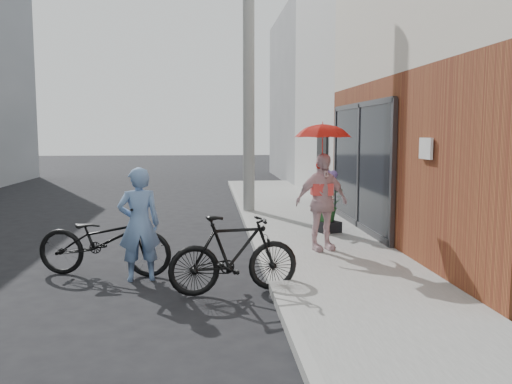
{
  "coord_description": "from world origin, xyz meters",
  "views": [
    {
      "loc": [
        0.11,
        -7.17,
        2.06
      ],
      "look_at": [
        0.86,
        1.34,
        1.1
      ],
      "focal_mm": 38.0,
      "sensor_mm": 36.0,
      "label": 1
    }
  ],
  "objects": [
    {
      "name": "ground",
      "position": [
        0.0,
        0.0,
        0.0
      ],
      "size": [
        80.0,
        80.0,
        0.0
      ],
      "primitive_type": "plane",
      "color": "black",
      "rests_on": "ground"
    },
    {
      "name": "sidewalk",
      "position": [
        2.1,
        2.0,
        0.06
      ],
      "size": [
        2.2,
        24.0,
        0.12
      ],
      "primitive_type": "cube",
      "color": "gray",
      "rests_on": "ground"
    },
    {
      "name": "curb",
      "position": [
        0.94,
        2.0,
        0.06
      ],
      "size": [
        0.12,
        24.0,
        0.12
      ],
      "primitive_type": "cube",
      "color": "#9E9E99",
      "rests_on": "ground"
    },
    {
      "name": "plaster_building",
      "position": [
        7.2,
        9.0,
        3.5
      ],
      "size": [
        8.0,
        6.0,
        7.0
      ],
      "primitive_type": "cube",
      "color": "silver",
      "rests_on": "ground"
    },
    {
      "name": "east_building_far",
      "position": [
        7.2,
        16.0,
        3.5
      ],
      "size": [
        8.0,
        8.0,
        7.0
      ],
      "primitive_type": "cube",
      "color": "gray",
      "rests_on": "ground"
    },
    {
      "name": "utility_pole",
      "position": [
        1.1,
        6.0,
        3.5
      ],
      "size": [
        0.28,
        0.28,
        7.0
      ],
      "primitive_type": "cylinder",
      "color": "#9E9E99",
      "rests_on": "ground"
    },
    {
      "name": "officer",
      "position": [
        -0.84,
        0.28,
        0.79
      ],
      "size": [
        0.64,
        0.48,
        1.58
      ],
      "primitive_type": "imported",
      "rotation": [
        0.0,
        0.0,
        3.33
      ],
      "color": "#6C8FC1",
      "rests_on": "ground"
    },
    {
      "name": "bike_left",
      "position": [
        -1.38,
        0.59,
        0.51
      ],
      "size": [
        2.05,
        1.04,
        1.03
      ],
      "primitive_type": "imported",
      "rotation": [
        0.0,
        0.0,
        1.38
      ],
      "color": "black",
      "rests_on": "ground"
    },
    {
      "name": "bike_right",
      "position": [
        0.43,
        -0.44,
        0.51
      ],
      "size": [
        1.74,
        0.78,
        1.01
      ],
      "primitive_type": "imported",
      "rotation": [
        0.0,
        0.0,
        1.76
      ],
      "color": "black",
      "rests_on": "ground"
    },
    {
      "name": "kimono_woman",
      "position": [
        1.95,
        1.44,
        0.91
      ],
      "size": [
        1.0,
        0.65,
        1.59
      ],
      "primitive_type": "imported",
      "rotation": [
        0.0,
        0.0,
        0.3
      ],
      "color": "beige",
      "rests_on": "sidewalk"
    },
    {
      "name": "parasol",
      "position": [
        1.95,
        1.44,
        2.08
      ],
      "size": [
        0.86,
        0.86,
        0.76
      ],
      "primitive_type": "imported",
      "color": "red",
      "rests_on": "kimono_woman"
    },
    {
      "name": "planter",
      "position": [
        2.41,
        2.99,
        0.22
      ],
      "size": [
        0.52,
        0.52,
        0.21
      ],
      "primitive_type": "cube",
      "rotation": [
        0.0,
        0.0,
        0.39
      ],
      "color": "black",
      "rests_on": "sidewalk"
    },
    {
      "name": "potted_plant",
      "position": [
        2.41,
        2.99,
        0.65
      ],
      "size": [
        0.59,
        0.51,
        0.65
      ],
      "primitive_type": "imported",
      "color": "#225726",
      "rests_on": "planter"
    }
  ]
}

